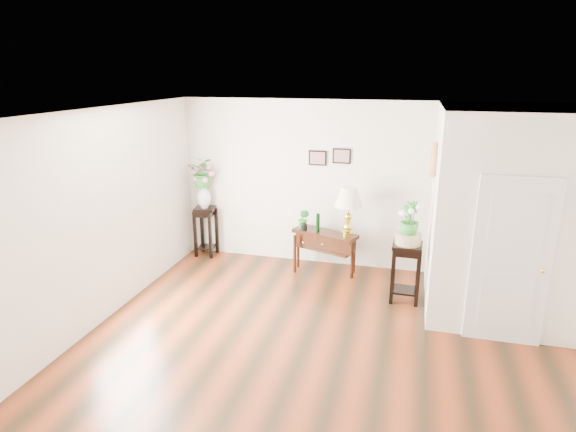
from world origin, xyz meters
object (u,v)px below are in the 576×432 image
(plant_stand_a, at_px, (206,231))
(plant_stand_b, at_px, (406,272))
(console_table, at_px, (324,252))
(table_lamp, at_px, (348,213))

(plant_stand_a, bearing_deg, plant_stand_b, -14.81)
(console_table, relative_size, plant_stand_a, 1.19)
(console_table, xyz_separation_m, table_lamp, (0.37, 0.00, 0.71))
(table_lamp, relative_size, plant_stand_a, 0.86)
(table_lamp, bearing_deg, plant_stand_b, -35.77)
(table_lamp, xyz_separation_m, plant_stand_b, (0.95, -0.69, -0.63))
(console_table, bearing_deg, table_lamp, 19.49)
(plant_stand_a, relative_size, plant_stand_b, 1.03)
(plant_stand_a, height_order, plant_stand_b, plant_stand_a)
(plant_stand_b, bearing_deg, console_table, 152.59)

